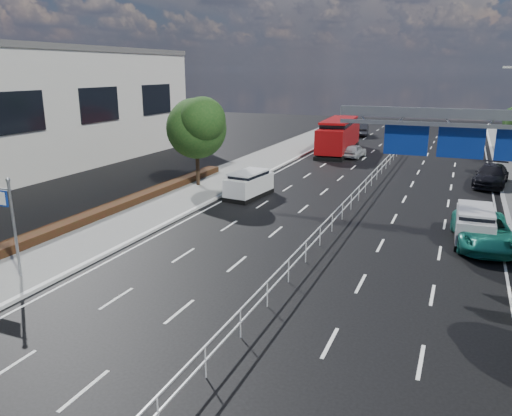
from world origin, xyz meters
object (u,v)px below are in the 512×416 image
(near_car_dark, at_px, (361,129))
(parked_car_dark, at_px, (491,175))
(silver_minivan, at_px, (474,225))
(parked_car_teal, at_px, (483,230))
(near_car_silver, at_px, (355,151))
(overhead_gantry, at_px, (480,137))
(white_minivan, at_px, (249,184))
(red_bus, at_px, (339,135))
(toilet_sign, at_px, (4,210))

(near_car_dark, distance_m, parked_car_dark, 29.96)
(near_car_dark, relative_size, silver_minivan, 1.21)
(silver_minivan, distance_m, parked_car_teal, 0.69)
(parked_car_teal, xyz_separation_m, parked_car_dark, (0.83, 14.79, -0.01))
(near_car_silver, xyz_separation_m, silver_minivan, (10.90, -22.80, 0.20))
(overhead_gantry, relative_size, white_minivan, 2.38)
(parked_car_teal, bearing_deg, near_car_dark, 102.80)
(red_bus, height_order, near_car_dark, red_bus)
(white_minivan, height_order, near_car_dark, white_minivan)
(toilet_sign, xyz_separation_m, near_car_dark, (4.30, 52.75, -2.10))
(toilet_sign, bearing_deg, near_car_dark, 85.34)
(overhead_gantry, relative_size, near_car_dark, 2.00)
(red_bus, bearing_deg, near_car_silver, -52.02)
(toilet_sign, height_order, near_car_dark, toilet_sign)
(red_bus, xyz_separation_m, parked_car_teal, (13.59, -25.92, -1.03))
(red_bus, relative_size, parked_car_teal, 2.08)
(silver_minivan, bearing_deg, near_car_dark, 107.38)
(overhead_gantry, height_order, silver_minivan, overhead_gantry)
(near_car_silver, distance_m, parked_car_dark, 14.86)
(near_car_silver, bearing_deg, parked_car_teal, 121.90)
(overhead_gantry, height_order, red_bus, overhead_gantry)
(near_car_dark, height_order, parked_car_dark, near_car_dark)
(white_minivan, xyz_separation_m, near_car_dark, (0.54, 36.23, -0.04))
(toilet_sign, height_order, parked_car_dark, toilet_sign)
(near_car_dark, bearing_deg, silver_minivan, 100.91)
(red_bus, relative_size, parked_car_dark, 2.20)
(white_minivan, height_order, parked_car_teal, white_minivan)
(white_minivan, height_order, red_bus, red_bus)
(toilet_sign, distance_m, near_car_silver, 36.13)
(overhead_gantry, distance_m, near_car_dark, 45.00)
(white_minivan, bearing_deg, overhead_gantry, -18.59)
(overhead_gantry, xyz_separation_m, near_car_silver, (-10.59, 25.30, -4.94))
(toilet_sign, height_order, near_car_silver, toilet_sign)
(overhead_gantry, bearing_deg, parked_car_teal, 69.51)
(toilet_sign, relative_size, near_car_dark, 0.85)
(silver_minivan, bearing_deg, parked_car_dark, 83.54)
(near_car_silver, bearing_deg, white_minivan, 85.95)
(near_car_silver, xyz_separation_m, parked_car_teal, (11.31, -23.35, 0.13))
(overhead_gantry, xyz_separation_m, parked_car_dark, (1.56, 16.74, -4.82))
(toilet_sign, xyz_separation_m, overhead_gantry, (17.69, 10.05, 2.66))
(toilet_sign, bearing_deg, silver_minivan, 34.88)
(red_bus, height_order, parked_car_teal, red_bus)
(white_minivan, relative_size, near_car_dark, 0.84)
(toilet_sign, distance_m, silver_minivan, 22.04)
(near_car_silver, xyz_separation_m, near_car_dark, (-2.81, 17.40, 0.18))
(white_minivan, height_order, parked_car_dark, white_minivan)
(red_bus, bearing_deg, silver_minivan, -66.13)
(near_car_silver, height_order, silver_minivan, silver_minivan)
(overhead_gantry, relative_size, parked_car_teal, 1.80)
(parked_car_teal, bearing_deg, toilet_sign, -153.24)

